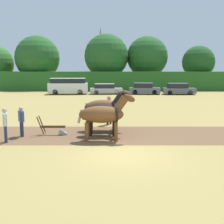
{
  "coord_description": "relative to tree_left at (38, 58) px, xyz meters",
  "views": [
    {
      "loc": [
        -0.46,
        -11.3,
        3.6
      ],
      "look_at": [
        -0.49,
        4.59,
        1.1
      ],
      "focal_mm": 45.0,
      "sensor_mm": 36.0,
      "label": 1
    }
  ],
  "objects": [
    {
      "name": "draft_horse_trail_left",
      "position": [
        12.16,
        -31.92,
        -3.9
      ],
      "size": [
        2.87,
        0.97,
        2.42
      ],
      "rotation": [
        0.0,
        0.0,
        -0.0
      ],
      "color": "brown",
      "rests_on": "ground"
    },
    {
      "name": "draft_horse_lead_right",
      "position": [
        12.16,
        -33.11,
        -3.93
      ],
      "size": [
        2.7,
        1.01,
        2.43
      ],
      "rotation": [
        0.0,
        0.0,
        -0.0
      ],
      "color": "black",
      "rests_on": "ground"
    },
    {
      "name": "farmer_at_plow",
      "position": [
        7.78,
        -33.45,
        -4.32
      ],
      "size": [
        0.42,
        0.57,
        1.6
      ],
      "rotation": [
        0.0,
        0.0,
        0.55
      ],
      "color": "#28334C",
      "rests_on": "ground"
    },
    {
      "name": "tree_center",
      "position": [
        18.66,
        1.35,
        0.25
      ],
      "size": [
        7.05,
        7.05,
        9.02
      ],
      "color": "#4C3823",
      "rests_on": "ground"
    },
    {
      "name": "parked_car_center_left",
      "position": [
        17.04,
        -9.12,
        -4.48
      ],
      "size": [
        4.41,
        2.29,
        1.57
      ],
      "rotation": [
        0.0,
        0.0,
        -0.11
      ],
      "color": "#565B66",
      "rests_on": "ground"
    },
    {
      "name": "parked_van",
      "position": [
        6.49,
        -9.14,
        -4.1
      ],
      "size": [
        5.49,
        2.24,
        2.21
      ],
      "rotation": [
        0.0,
        0.0,
        0.06
      ],
      "color": "silver",
      "rests_on": "ground"
    },
    {
      "name": "tree_left",
      "position": [
        0.0,
        0.0,
        0.0
      ],
      "size": [
        7.42,
        7.42,
        8.95
      ],
      "color": "#4C3823",
      "rests_on": "ground"
    },
    {
      "name": "farmer_beside_team",
      "position": [
        12.38,
        -30.16,
        -4.16
      ],
      "size": [
        0.59,
        0.45,
        1.8
      ],
      "rotation": [
        0.0,
        0.0,
        -0.98
      ],
      "color": "#38332D",
      "rests_on": "ground"
    },
    {
      "name": "draft_horse_lead_left",
      "position": [
        12.16,
        -34.3,
        -3.91
      ],
      "size": [
        2.92,
        0.89,
        2.4
      ],
      "rotation": [
        0.0,
        0.0,
        -0.0
      ],
      "color": "brown",
      "rests_on": "ground"
    },
    {
      "name": "tree_center_right",
      "position": [
        27.04,
        -0.35,
        -0.67
      ],
      "size": [
        5.39,
        5.39,
        7.27
      ],
      "color": "brown",
      "rests_on": "ground"
    },
    {
      "name": "farmer_onlooker_left",
      "position": [
        7.37,
        -34.64,
        -4.25
      ],
      "size": [
        0.36,
        0.64,
        1.7
      ],
      "rotation": [
        0.0,
        0.0,
        0.35
      ],
      "color": "#28334C",
      "rests_on": "ground"
    },
    {
      "name": "plowed_furrow_strip",
      "position": [
        7.51,
        -33.1,
        -5.23
      ],
      "size": [
        30.24,
        4.31,
        0.01
      ],
      "primitive_type": "cube",
      "rotation": [
        0.0,
        0.0,
        -0.0
      ],
      "color": "brown",
      "rests_on": "ground"
    },
    {
      "name": "ground_plane",
      "position": [
        13.03,
        -36.7,
        -5.24
      ],
      "size": [
        240.0,
        240.0,
        0.0
      ],
      "primitive_type": "plane",
      "color": "#998447"
    },
    {
      "name": "plow",
      "position": [
        9.47,
        -33.1,
        -4.92
      ],
      "size": [
        1.61,
        0.46,
        1.13
      ],
      "rotation": [
        0.0,
        0.0,
        -0.0
      ],
      "color": "#4C331E",
      "rests_on": "ground"
    },
    {
      "name": "hedgerow",
      "position": [
        13.03,
        -3.11,
        -3.72
      ],
      "size": [
        56.48,
        1.78,
        3.02
      ],
      "primitive_type": "cube",
      "color": "#286023",
      "rests_on": "ground"
    },
    {
      "name": "tree_center_left",
      "position": [
        11.62,
        0.36,
        0.34
      ],
      "size": [
        7.45,
        7.45,
        9.3
      ],
      "color": "brown",
      "rests_on": "ground"
    },
    {
      "name": "parked_car_center",
      "position": [
        21.71,
        -9.5,
        -4.5
      ],
      "size": [
        4.44,
        1.91,
        1.54
      ],
      "rotation": [
        0.0,
        0.0,
        -0.04
      ],
      "color": "#565B66",
      "rests_on": "ground"
    },
    {
      "name": "church_spire",
      "position": [
        9.08,
        39.36,
        3.02
      ],
      "size": [
        2.43,
        2.43,
        15.77
      ],
      "color": "gray",
      "rests_on": "ground"
    },
    {
      "name": "parked_car_left",
      "position": [
        11.69,
        -9.04,
        -4.54
      ],
      "size": [
        4.55,
        2.03,
        1.45
      ],
      "rotation": [
        0.0,
        0.0,
        0.06
      ],
      "color": "#A8A8B2",
      "rests_on": "ground"
    }
  ]
}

